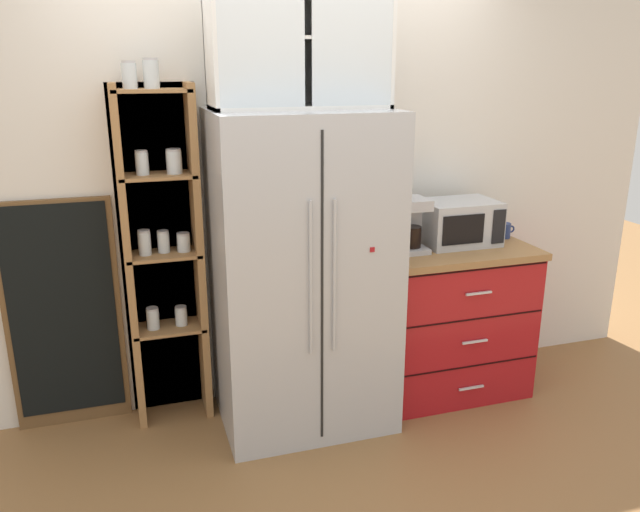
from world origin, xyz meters
name	(u,v)px	position (x,y,z in m)	size (l,w,h in m)	color
ground_plane	(304,414)	(0.00, 0.00, 0.00)	(10.60, 10.60, 0.00)	olive
wall_back_cream	(283,185)	(0.00, 0.40, 1.27)	(4.91, 0.10, 2.55)	silver
refrigerator	(302,273)	(0.00, 0.00, 0.87)	(0.93, 0.72, 1.73)	#B7BABF
pantry_shelf_column	(163,248)	(-0.71, 0.29, 0.99)	(0.45, 0.27, 1.98)	brown
counter_cabinet	(449,318)	(0.94, 0.06, 0.46)	(0.91, 0.62, 0.92)	#A8161C
microwave	(459,222)	(0.99, 0.10, 1.05)	(0.44, 0.33, 0.26)	#B7BABF
coffee_maker	(409,224)	(0.65, 0.06, 1.08)	(0.17, 0.20, 0.31)	#B7B7BC
mug_sage	(451,238)	(0.95, 0.10, 0.96)	(0.11, 0.08, 0.08)	#8CA37F
mug_navy	(504,230)	(1.33, 0.13, 0.97)	(0.11, 0.08, 0.09)	navy
bottle_cobalt	(459,231)	(0.94, 0.01, 1.02)	(0.07, 0.07, 0.24)	navy
upper_cabinet	(298,39)	(0.00, 0.05, 2.07)	(0.89, 0.32, 0.67)	silver
chalkboard_menu	(64,315)	(-1.25, 0.33, 0.65)	(0.60, 0.04, 1.29)	brown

